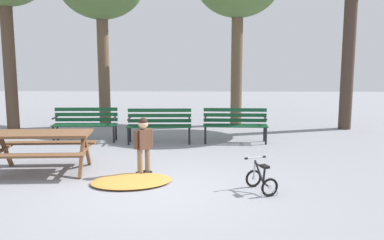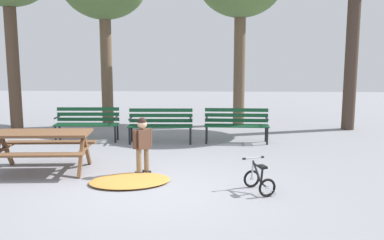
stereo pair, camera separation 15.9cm
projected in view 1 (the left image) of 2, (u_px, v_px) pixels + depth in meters
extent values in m
plane|color=gray|center=(152.00, 190.00, 7.09)|extent=(36.00, 36.00, 0.00)
cube|color=brown|center=(42.00, 134.00, 8.08)|extent=(1.85, 0.88, 0.05)
cube|color=brown|center=(33.00, 156.00, 7.58)|extent=(1.81, 0.37, 0.04)
cube|color=brown|center=(51.00, 143.00, 8.67)|extent=(1.81, 0.37, 0.04)
cube|color=brown|center=(6.00, 151.00, 8.35)|extent=(0.10, 0.57, 0.76)
cube|color=brown|center=(1.00, 151.00, 8.09)|extent=(0.16, 1.10, 0.04)
cube|color=brown|center=(82.00, 156.00, 7.93)|extent=(0.10, 0.57, 0.76)
cube|color=brown|center=(87.00, 150.00, 8.42)|extent=(0.10, 0.57, 0.76)
cube|color=brown|center=(84.00, 150.00, 8.17)|extent=(0.16, 1.10, 0.04)
cube|color=#144728|center=(86.00, 124.00, 11.03)|extent=(1.60, 0.14, 0.03)
cube|color=#144728|center=(85.00, 124.00, 10.91)|extent=(1.60, 0.14, 0.03)
cube|color=#144728|center=(84.00, 125.00, 10.79)|extent=(1.60, 0.14, 0.03)
cube|color=#144728|center=(83.00, 126.00, 10.67)|extent=(1.60, 0.14, 0.03)
cube|color=#144728|center=(87.00, 120.00, 11.05)|extent=(1.60, 0.11, 0.09)
cube|color=#144728|center=(86.00, 114.00, 11.03)|extent=(1.60, 0.11, 0.09)
cube|color=#144728|center=(86.00, 109.00, 11.01)|extent=(1.60, 0.11, 0.09)
cylinder|color=black|center=(114.00, 134.00, 10.74)|extent=(0.05, 0.05, 0.44)
cylinder|color=black|center=(116.00, 132.00, 11.10)|extent=(0.05, 0.05, 0.44)
cube|color=black|center=(114.00, 118.00, 10.86)|extent=(0.06, 0.40, 0.03)
cylinder|color=black|center=(53.00, 135.00, 10.71)|extent=(0.05, 0.05, 0.44)
cylinder|color=black|center=(58.00, 132.00, 11.07)|extent=(0.05, 0.05, 0.44)
cube|color=black|center=(55.00, 118.00, 10.83)|extent=(0.06, 0.40, 0.03)
cube|color=#144728|center=(160.00, 125.00, 10.85)|extent=(1.60, 0.13, 0.03)
cube|color=#144728|center=(159.00, 126.00, 10.73)|extent=(1.60, 0.13, 0.03)
cube|color=#144728|center=(159.00, 126.00, 10.61)|extent=(1.60, 0.13, 0.03)
cube|color=#144728|center=(159.00, 127.00, 10.49)|extent=(1.60, 0.13, 0.03)
cube|color=#144728|center=(160.00, 121.00, 10.87)|extent=(1.60, 0.10, 0.09)
cube|color=#144728|center=(160.00, 116.00, 10.85)|extent=(1.60, 0.10, 0.09)
cube|color=#144728|center=(160.00, 110.00, 10.83)|extent=(1.60, 0.10, 0.09)
cylinder|color=black|center=(189.00, 136.00, 10.55)|extent=(0.05, 0.05, 0.44)
cylinder|color=black|center=(189.00, 133.00, 10.91)|extent=(0.05, 0.05, 0.44)
cube|color=black|center=(189.00, 119.00, 10.67)|extent=(0.05, 0.40, 0.03)
cylinder|color=black|center=(128.00, 136.00, 10.53)|extent=(0.05, 0.05, 0.44)
cylinder|color=black|center=(130.00, 133.00, 10.89)|extent=(0.05, 0.05, 0.44)
cube|color=black|center=(129.00, 119.00, 10.65)|extent=(0.05, 0.40, 0.03)
cube|color=#144728|center=(235.00, 124.00, 10.92)|extent=(1.60, 0.11, 0.03)
cube|color=#144728|center=(235.00, 125.00, 10.80)|extent=(1.60, 0.11, 0.03)
cube|color=#144728|center=(235.00, 126.00, 10.68)|extent=(1.60, 0.11, 0.03)
cube|color=#144728|center=(236.00, 127.00, 10.56)|extent=(1.60, 0.11, 0.03)
cube|color=#144728|center=(235.00, 120.00, 10.94)|extent=(1.60, 0.08, 0.09)
cube|color=#144728|center=(235.00, 115.00, 10.92)|extent=(1.60, 0.08, 0.09)
cube|color=#144728|center=(235.00, 110.00, 10.90)|extent=(1.60, 0.08, 0.09)
cylinder|color=black|center=(266.00, 136.00, 10.59)|extent=(0.05, 0.05, 0.44)
cylinder|color=black|center=(264.00, 133.00, 10.94)|extent=(0.05, 0.05, 0.44)
cube|color=black|center=(266.00, 119.00, 10.70)|extent=(0.05, 0.40, 0.03)
cylinder|color=black|center=(205.00, 135.00, 10.65)|extent=(0.05, 0.05, 0.44)
cylinder|color=black|center=(205.00, 132.00, 11.01)|extent=(0.05, 0.05, 0.44)
cube|color=black|center=(205.00, 118.00, 10.77)|extent=(0.05, 0.40, 0.03)
cylinder|color=#7F664C|center=(148.00, 161.00, 8.02)|extent=(0.10, 0.10, 0.49)
cube|color=black|center=(148.00, 172.00, 8.06)|extent=(0.18, 0.18, 0.06)
cylinder|color=#7F664C|center=(140.00, 163.00, 7.91)|extent=(0.10, 0.10, 0.49)
cube|color=black|center=(140.00, 174.00, 7.94)|extent=(0.18, 0.18, 0.06)
cube|color=brown|center=(143.00, 139.00, 7.90)|extent=(0.29, 0.29, 0.36)
sphere|color=#E0B28E|center=(143.00, 124.00, 7.85)|extent=(0.18, 0.18, 0.18)
sphere|color=black|center=(143.00, 122.00, 7.85)|extent=(0.17, 0.17, 0.17)
cylinder|color=brown|center=(151.00, 137.00, 8.01)|extent=(0.07, 0.07, 0.34)
cylinder|color=brown|center=(136.00, 140.00, 7.79)|extent=(0.07, 0.07, 0.34)
torus|color=black|center=(254.00, 178.00, 7.25)|extent=(0.29, 0.15, 0.30)
cylinder|color=silver|center=(254.00, 178.00, 7.25)|extent=(0.06, 0.06, 0.04)
torus|color=black|center=(270.00, 187.00, 6.77)|extent=(0.29, 0.15, 0.30)
cylinder|color=silver|center=(270.00, 187.00, 6.77)|extent=(0.06, 0.06, 0.04)
torus|color=white|center=(263.00, 194.00, 6.75)|extent=(0.11, 0.06, 0.11)
torus|color=white|center=(275.00, 192.00, 6.83)|extent=(0.11, 0.06, 0.11)
cylinder|color=black|center=(259.00, 171.00, 7.06)|extent=(0.15, 0.30, 0.32)
cylinder|color=black|center=(264.00, 175.00, 6.91)|extent=(0.06, 0.08, 0.27)
cylinder|color=black|center=(266.00, 185.00, 6.86)|extent=(0.10, 0.20, 0.05)
cylinder|color=silver|center=(254.00, 169.00, 7.21)|extent=(0.06, 0.08, 0.32)
cylinder|color=black|center=(260.00, 166.00, 7.03)|extent=(0.15, 0.31, 0.05)
cube|color=black|center=(265.00, 166.00, 6.87)|extent=(0.15, 0.19, 0.04)
cylinder|color=silver|center=(255.00, 158.00, 7.16)|extent=(0.32, 0.15, 0.02)
cylinder|color=black|center=(246.00, 158.00, 7.10)|extent=(0.06, 0.05, 0.04)
cylinder|color=black|center=(264.00, 157.00, 7.22)|extent=(0.06, 0.05, 0.04)
ellipsoid|color=#C68438|center=(132.00, 181.00, 7.49)|extent=(1.61, 1.31, 0.07)
cylinder|color=brown|center=(10.00, 66.00, 12.45)|extent=(0.35, 0.35, 3.73)
cylinder|color=brown|center=(104.00, 70.00, 13.14)|extent=(0.35, 0.35, 3.42)
cylinder|color=brown|center=(237.00, 69.00, 13.24)|extent=(0.35, 0.35, 3.48)
cylinder|color=#423328|center=(348.00, 55.00, 12.47)|extent=(0.37, 0.37, 4.35)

